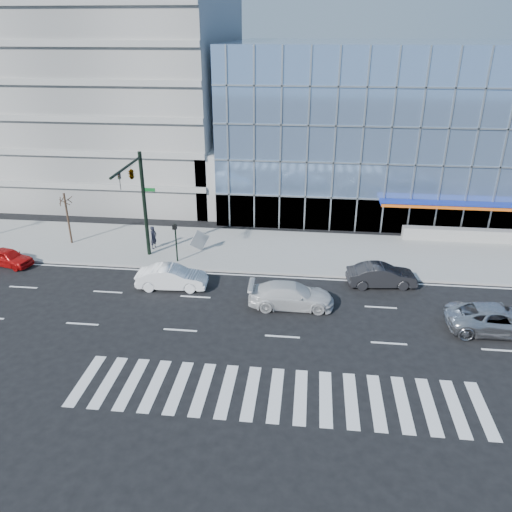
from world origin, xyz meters
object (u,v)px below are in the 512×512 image
(pedestrian, at_px, (154,237))
(tilted_panel, at_px, (199,240))
(ped_signal_post, at_px, (176,237))
(white_suv, at_px, (291,295))
(silver_suv, at_px, (497,319))
(street_tree_near, at_px, (65,200))
(white_sedan, at_px, (172,277))
(dark_sedan, at_px, (382,276))
(red_sedan, at_px, (8,257))
(traffic_signal, at_px, (136,184))

(pedestrian, relative_size, tilted_panel, 1.41)
(ped_signal_post, relative_size, white_suv, 0.56)
(silver_suv, height_order, pedestrian, pedestrian)
(street_tree_near, relative_size, silver_suv, 0.73)
(white_sedan, relative_size, dark_sedan, 1.01)
(silver_suv, bearing_deg, street_tree_near, 71.93)
(street_tree_near, relative_size, white_sedan, 0.89)
(red_sedan, relative_size, tilted_panel, 2.92)
(pedestrian, bearing_deg, white_sedan, -134.07)
(traffic_signal, bearing_deg, ped_signal_post, 8.52)
(white_sedan, bearing_deg, dark_sedan, -85.73)
(traffic_signal, distance_m, tilted_panel, 6.82)
(dark_sedan, bearing_deg, tilted_panel, 66.83)
(ped_signal_post, bearing_deg, tilted_panel, 58.58)
(white_suv, bearing_deg, ped_signal_post, 55.88)
(dark_sedan, bearing_deg, street_tree_near, 72.99)
(dark_sedan, bearing_deg, white_sedan, 91.10)
(silver_suv, height_order, red_sedan, silver_suv)
(pedestrian, bearing_deg, ped_signal_post, -113.69)
(traffic_signal, xyz_separation_m, pedestrian, (0.05, 2.62, -5.10))
(silver_suv, relative_size, tilted_panel, 4.45)
(ped_signal_post, distance_m, red_sedan, 12.58)
(traffic_signal, height_order, dark_sedan, traffic_signal)
(traffic_signal, bearing_deg, red_sedan, -172.04)
(ped_signal_post, xyz_separation_m, street_tree_near, (-9.50, 2.56, 1.64))
(ped_signal_post, relative_size, red_sedan, 0.79)
(street_tree_near, bearing_deg, silver_suv, -17.46)
(red_sedan, bearing_deg, ped_signal_post, -68.66)
(white_sedan, bearing_deg, tilted_panel, -9.32)
(traffic_signal, height_order, tilted_panel, traffic_signal)
(white_suv, height_order, dark_sedan, white_suv)
(silver_suv, relative_size, white_suv, 1.07)
(street_tree_near, xyz_separation_m, white_sedan, (10.16, -6.39, -3.00))
(street_tree_near, bearing_deg, ped_signal_post, -15.06)
(pedestrian, height_order, tilted_panel, pedestrian)
(red_sedan, relative_size, pedestrian, 2.06)
(silver_suv, bearing_deg, white_sedan, 80.53)
(traffic_signal, height_order, white_suv, traffic_signal)
(white_suv, height_order, pedestrian, pedestrian)
(white_suv, distance_m, white_sedan, 8.30)
(traffic_signal, distance_m, ped_signal_post, 4.75)
(white_suv, bearing_deg, red_sedan, 77.70)
(street_tree_near, height_order, silver_suv, street_tree_near)
(ped_signal_post, bearing_deg, red_sedan, -171.93)
(ped_signal_post, height_order, white_suv, ped_signal_post)
(ped_signal_post, xyz_separation_m, white_suv, (8.81, -5.44, -1.36))
(tilted_panel, bearing_deg, red_sedan, 153.25)
(ped_signal_post, height_order, dark_sedan, ped_signal_post)
(pedestrian, bearing_deg, white_suv, -105.50)
(white_suv, bearing_deg, traffic_signal, 63.44)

